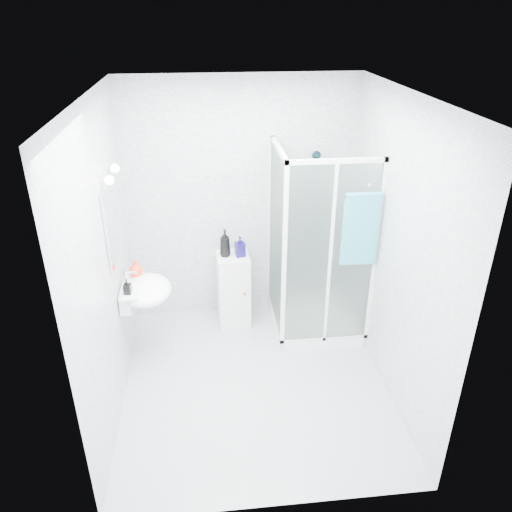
{
  "coord_description": "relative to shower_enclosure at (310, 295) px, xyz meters",
  "views": [
    {
      "loc": [
        -0.38,
        -3.61,
        3.17
      ],
      "look_at": [
        0.05,
        0.35,
        1.15
      ],
      "focal_mm": 35.0,
      "sensor_mm": 36.0,
      "label": 1
    }
  ],
  "objects": [
    {
      "name": "storage_cabinet",
      "position": [
        -0.79,
        0.27,
        -0.04
      ],
      "size": [
        0.35,
        0.37,
        0.81
      ],
      "rotation": [
        0.0,
        0.0,
        0.06
      ],
      "color": "white",
      "rests_on": "ground"
    },
    {
      "name": "vanity_lights",
      "position": [
        -1.8,
        -0.32,
        1.47
      ],
      "size": [
        0.1,
        0.4,
        0.08
      ],
      "color": "silver",
      "rests_on": "room"
    },
    {
      "name": "soap_dispenser_orange",
      "position": [
        -1.73,
        -0.15,
        0.5
      ],
      "size": [
        0.15,
        0.15,
        0.17
      ],
      "primitive_type": "imported",
      "rotation": [
        0.0,
        0.0,
        0.12
      ],
      "color": "red",
      "rests_on": "wall_basin"
    },
    {
      "name": "wall_basin",
      "position": [
        -1.66,
        -0.32,
        0.35
      ],
      "size": [
        0.46,
        0.56,
        0.35
      ],
      "color": "white",
      "rests_on": "ground"
    },
    {
      "name": "mirror",
      "position": [
        -1.85,
        -0.32,
        1.05
      ],
      "size": [
        0.02,
        0.6,
        0.7
      ],
      "primitive_type": "cube",
      "color": "white",
      "rests_on": "room"
    },
    {
      "name": "shampoo_bottle_a",
      "position": [
        -0.87,
        0.28,
        0.51
      ],
      "size": [
        0.14,
        0.14,
        0.3
      ],
      "primitive_type": "imported",
      "rotation": [
        0.0,
        0.0,
        0.22
      ],
      "color": "black",
      "rests_on": "storage_cabinet"
    },
    {
      "name": "hand_towel",
      "position": [
        0.33,
        -0.4,
        0.93
      ],
      "size": [
        0.33,
        0.05,
        0.7
      ],
      "color": "teal",
      "rests_on": "shower_enclosure"
    },
    {
      "name": "shampoo_bottle_b",
      "position": [
        -0.71,
        0.27,
        0.47
      ],
      "size": [
        0.12,
        0.12,
        0.22
      ],
      "primitive_type": "imported",
      "rotation": [
        0.0,
        0.0,
        0.18
      ],
      "color": "#120C49",
      "rests_on": "storage_cabinet"
    },
    {
      "name": "soap_dispenser_black",
      "position": [
        -1.77,
        -0.47,
        0.49
      ],
      "size": [
        0.07,
        0.07,
        0.14
      ],
      "primitive_type": "imported",
      "rotation": [
        0.0,
        0.0,
        -0.14
      ],
      "color": "black",
      "rests_on": "wall_basin"
    },
    {
      "name": "room",
      "position": [
        -0.67,
        -0.77,
        0.85
      ],
      "size": [
        2.4,
        2.6,
        2.6
      ],
      "color": "silver",
      "rests_on": "ground"
    },
    {
      "name": "shower_enclosure",
      "position": [
        0.0,
        0.0,
        0.0
      ],
      "size": [
        0.9,
        0.95,
        2.0
      ],
      "color": "white",
      "rests_on": "ground"
    },
    {
      "name": "wall_hooks",
      "position": [
        -0.92,
        0.49,
        1.17
      ],
      "size": [
        0.23,
        0.06,
        0.03
      ],
      "color": "silver",
      "rests_on": "room"
    }
  ]
}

